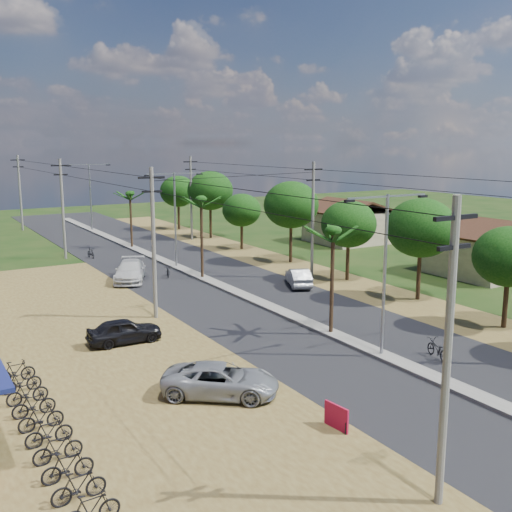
{
  "coord_description": "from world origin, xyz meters",
  "views": [
    {
      "loc": [
        -19.69,
        -20.8,
        10.34
      ],
      "look_at": [
        0.34,
        12.53,
        3.0
      ],
      "focal_mm": 42.0,
      "sensor_mm": 36.0,
      "label": 1
    }
  ],
  "objects_px": {
    "car_parked_dark": "(124,331)",
    "moto_rider_east": "(437,350)",
    "parked_scooter_row": "(45,425)",
    "car_silver_mid": "(299,278)",
    "car_white_far": "(130,271)",
    "car_parked_silver": "(221,381)",
    "roadside_sign": "(336,417)"
  },
  "relations": [
    {
      "from": "car_parked_dark",
      "to": "moto_rider_east",
      "type": "bearing_deg",
      "value": -127.34
    },
    {
      "from": "parked_scooter_row",
      "to": "car_silver_mid",
      "type": "bearing_deg",
      "value": 34.13
    },
    {
      "from": "car_silver_mid",
      "to": "parked_scooter_row",
      "type": "xyz_separation_m",
      "value": [
        -20.95,
        -14.2,
        -0.16
      ]
    },
    {
      "from": "car_white_far",
      "to": "car_parked_silver",
      "type": "distance_m",
      "value": 22.6
    },
    {
      "from": "car_parked_dark",
      "to": "roadside_sign",
      "type": "xyz_separation_m",
      "value": [
        3.47,
        -13.31,
        -0.18
      ]
    },
    {
      "from": "moto_rider_east",
      "to": "roadside_sign",
      "type": "distance_m",
      "value": 9.35
    },
    {
      "from": "car_white_far",
      "to": "car_parked_silver",
      "type": "xyz_separation_m",
      "value": [
        -3.92,
        -22.26,
        -0.09
      ]
    },
    {
      "from": "roadside_sign",
      "to": "car_silver_mid",
      "type": "bearing_deg",
      "value": 51.63
    },
    {
      "from": "car_parked_dark",
      "to": "car_parked_silver",
      "type": "bearing_deg",
      "value": -169.74
    },
    {
      "from": "car_white_far",
      "to": "moto_rider_east",
      "type": "distance_m",
      "value": 24.86
    },
    {
      "from": "car_parked_dark",
      "to": "car_silver_mid",
      "type": "bearing_deg",
      "value": -67.08
    },
    {
      "from": "car_parked_silver",
      "to": "moto_rider_east",
      "type": "bearing_deg",
      "value": -60.35
    },
    {
      "from": "moto_rider_east",
      "to": "car_silver_mid",
      "type": "bearing_deg",
      "value": -83.17
    },
    {
      "from": "roadside_sign",
      "to": "car_white_far",
      "type": "bearing_deg",
      "value": 79.58
    },
    {
      "from": "car_parked_silver",
      "to": "car_silver_mid",
      "type": "bearing_deg",
      "value": -6.57
    },
    {
      "from": "car_parked_silver",
      "to": "car_parked_dark",
      "type": "distance_m",
      "value": 8.61
    },
    {
      "from": "car_silver_mid",
      "to": "car_white_far",
      "type": "height_order",
      "value": "car_white_far"
    },
    {
      "from": "car_silver_mid",
      "to": "moto_rider_east",
      "type": "bearing_deg",
      "value": 104.39
    },
    {
      "from": "moto_rider_east",
      "to": "roadside_sign",
      "type": "bearing_deg",
      "value": 37.35
    },
    {
      "from": "car_parked_silver",
      "to": "parked_scooter_row",
      "type": "relative_size",
      "value": 0.39
    },
    {
      "from": "parked_scooter_row",
      "to": "car_white_far",
      "type": "bearing_deg",
      "value": 63.74
    },
    {
      "from": "moto_rider_east",
      "to": "roadside_sign",
      "type": "xyz_separation_m",
      "value": [
        -8.77,
        -3.22,
        0.01
      ]
    },
    {
      "from": "car_silver_mid",
      "to": "car_parked_silver",
      "type": "height_order",
      "value": "car_parked_silver"
    },
    {
      "from": "parked_scooter_row",
      "to": "car_parked_silver",
      "type": "bearing_deg",
      "value": -0.59
    },
    {
      "from": "car_parked_silver",
      "to": "parked_scooter_row",
      "type": "distance_m",
      "value": 7.03
    },
    {
      "from": "moto_rider_east",
      "to": "roadside_sign",
      "type": "relative_size",
      "value": 1.54
    },
    {
      "from": "car_silver_mid",
      "to": "roadside_sign",
      "type": "xyz_separation_m",
      "value": [
        -11.66,
        -19.06,
        -0.18
      ]
    },
    {
      "from": "car_white_far",
      "to": "parked_scooter_row",
      "type": "relative_size",
      "value": 0.43
    },
    {
      "from": "car_white_far",
      "to": "parked_scooter_row",
      "type": "distance_m",
      "value": 24.74
    },
    {
      "from": "car_parked_silver",
      "to": "moto_rider_east",
      "type": "height_order",
      "value": "car_parked_silver"
    },
    {
      "from": "car_silver_mid",
      "to": "roadside_sign",
      "type": "height_order",
      "value": "car_silver_mid"
    },
    {
      "from": "car_parked_silver",
      "to": "moto_rider_east",
      "type": "relative_size",
      "value": 2.69
    }
  ]
}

